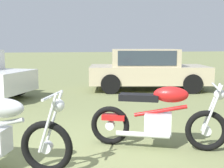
# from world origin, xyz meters

# --- Properties ---
(ground_plane) EXTENTS (120.00, 120.00, 0.00)m
(ground_plane) POSITION_xyz_m (0.00, 0.00, 0.00)
(ground_plane) COLOR olive
(motorcycle_red) EXTENTS (1.93, 1.12, 1.02)m
(motorcycle_red) POSITION_xyz_m (1.20, 0.10, 0.48)
(motorcycle_red) COLOR black
(motorcycle_red) RESTS_ON ground
(car_beige) EXTENTS (4.35, 2.67, 1.43)m
(car_beige) POSITION_xyz_m (3.03, 5.72, 0.80)
(car_beige) COLOR #BCAD8C
(car_beige) RESTS_ON ground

